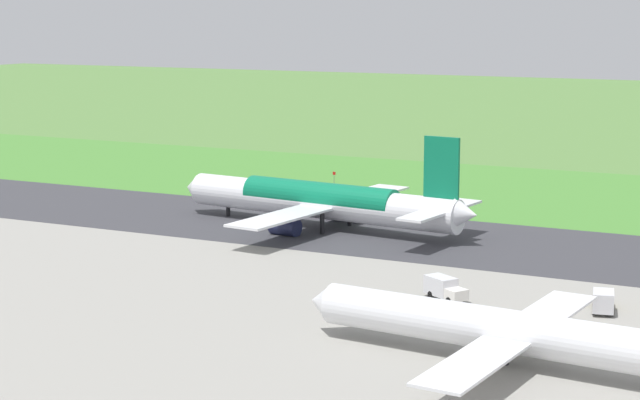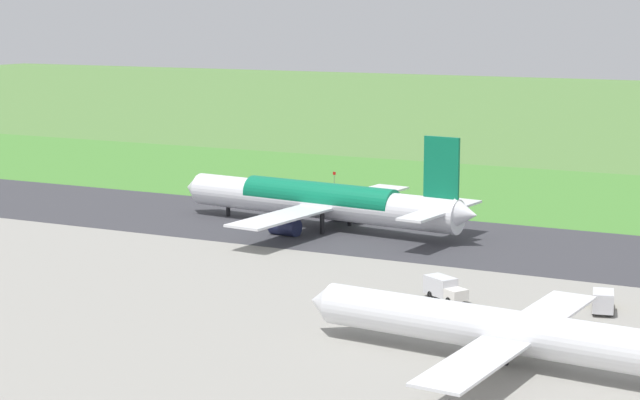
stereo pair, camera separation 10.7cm
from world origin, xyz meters
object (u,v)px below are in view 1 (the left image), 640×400
at_px(no_stopping_sign, 334,177).
at_px(service_truck_fuel, 444,288).
at_px(airliner_main, 322,201).
at_px(service_truck_baggage, 603,301).
at_px(airliner_parked_near, 509,330).
at_px(traffic_cone_orange, 312,183).

bearing_deg(no_stopping_sign, service_truck_fuel, 124.54).
xyz_separation_m(airliner_main, service_truck_baggage, (-50.28, 29.36, -2.95)).
xyz_separation_m(service_truck_baggage, service_truck_fuel, (18.07, 2.72, 0.00)).
distance_m(airliner_parked_near, service_truck_baggage, 23.54).
relative_size(service_truck_fuel, no_stopping_sign, 2.25).
height_order(airliner_parked_near, no_stopping_sign, airliner_parked_near).
distance_m(service_truck_baggage, no_stopping_sign, 96.08).
xyz_separation_m(service_truck_baggage, traffic_cone_orange, (71.68, -67.69, -1.13)).
height_order(service_truck_baggage, service_truck_fuel, same).
bearing_deg(traffic_cone_orange, airliner_parked_near, 126.69).
distance_m(airliner_parked_near, no_stopping_sign, 111.42).
bearing_deg(airliner_main, service_truck_baggage, 149.71).
bearing_deg(airliner_main, no_stopping_sign, -66.69).
distance_m(service_truck_baggage, service_truck_fuel, 18.28).
bearing_deg(service_truck_fuel, service_truck_baggage, -171.45).
bearing_deg(no_stopping_sign, airliner_main, 113.31).
xyz_separation_m(airliner_parked_near, service_truck_baggage, (-4.04, -23.10, -2.13)).
distance_m(airliner_main, traffic_cone_orange, 44.09).
relative_size(service_truck_baggage, traffic_cone_orange, 11.18).
bearing_deg(airliner_parked_near, no_stopping_sign, -55.45).
xyz_separation_m(airliner_parked_near, service_truck_fuel, (14.03, -20.38, -2.13)).
relative_size(airliner_main, no_stopping_sign, 19.85).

